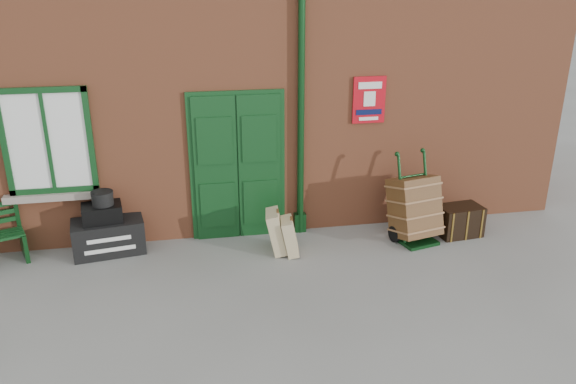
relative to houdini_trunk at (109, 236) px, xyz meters
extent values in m
plane|color=gray|center=(2.23, -1.25, -0.25)|extent=(80.00, 80.00, 0.00)
cube|color=#AC5A37|center=(2.23, 2.25, 1.75)|extent=(10.00, 4.00, 4.00)
cube|color=#0F3A17|center=(1.93, 0.21, 0.85)|extent=(1.42, 0.12, 2.32)
cube|color=white|center=(-0.67, 0.20, 1.40)|extent=(1.20, 0.08, 1.50)
cylinder|color=black|center=(2.88, 0.17, 1.75)|extent=(0.10, 0.10, 4.00)
cube|color=red|center=(3.93, 0.22, 1.80)|extent=(0.50, 0.03, 0.70)
cube|color=black|center=(-1.17, 0.02, -0.04)|extent=(0.20, 0.41, 0.42)
cube|color=black|center=(0.00, 0.00, 0.00)|extent=(1.06, 0.69, 0.50)
cube|color=black|center=(-0.05, 0.00, 0.37)|extent=(0.60, 0.47, 0.25)
cylinder|color=black|center=(-0.02, 0.00, 0.60)|extent=(0.34, 0.34, 0.20)
cube|color=tan|center=(2.39, -0.45, 0.07)|extent=(0.37, 0.48, 0.64)
cube|color=tan|center=(2.57, -0.55, 0.03)|extent=(0.32, 0.43, 0.55)
cube|color=black|center=(4.54, -0.58, -0.22)|extent=(0.59, 0.48, 0.05)
cylinder|color=black|center=(4.28, -0.45, 0.43)|extent=(0.12, 0.37, 1.32)
cylinder|color=black|center=(4.72, -0.35, 0.43)|extent=(0.12, 0.37, 1.32)
cylinder|color=black|center=(4.20, -0.45, -0.12)|extent=(0.11, 0.26, 0.25)
cylinder|color=black|center=(4.79, -0.31, -0.12)|extent=(0.11, 0.26, 0.25)
cube|color=brown|center=(4.50, -0.42, 0.29)|extent=(0.79, 0.83, 0.98)
cube|color=black|center=(5.28, -0.40, -0.01)|extent=(0.70, 0.49, 0.47)
camera|label=1|loc=(1.19, -7.73, 3.49)|focal=35.00mm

